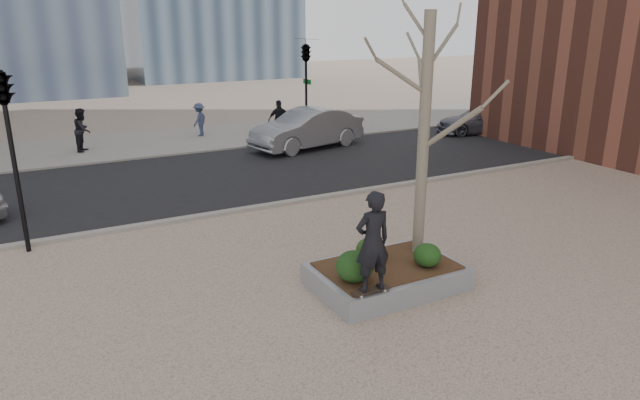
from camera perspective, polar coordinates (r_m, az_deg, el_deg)
ground at (r=11.59m, az=2.50°, el=-9.63°), size 120.00×120.00×0.00m
street at (r=20.28m, az=-11.97°, el=2.10°), size 60.00×8.00×0.02m
far_sidewalk at (r=26.91m, az=-16.25°, el=5.58°), size 60.00×6.00×0.02m
planter at (r=11.98m, az=6.68°, el=-7.59°), size 3.00×2.00×0.45m
planter_mulch at (r=11.88m, az=6.72°, el=-6.52°), size 2.70×1.70×0.04m
sycamore_tree at (r=11.79m, az=10.53°, el=9.95°), size 2.80×2.80×6.60m
shrub_left at (r=10.99m, az=3.45°, el=-6.64°), size 0.72×0.72×0.61m
shrub_middle at (r=11.92m, az=5.01°, el=-4.97°), size 0.59×0.59×0.50m
shrub_right at (r=11.84m, az=10.68°, el=-5.44°), size 0.56×0.56×0.48m
skateboard at (r=10.75m, az=5.14°, el=-9.09°), size 0.78×0.20×0.08m
skateboarder at (r=10.34m, az=5.29°, el=-4.17°), size 0.72×0.49×1.91m
car_silver at (r=24.45m, az=-1.30°, el=7.13°), size 5.32×2.80×1.67m
car_third at (r=28.89m, az=15.80°, el=7.68°), size 4.61×2.93×1.24m
pedestrian_a at (r=25.80m, az=-22.65°, el=6.49°), size 0.98×1.07×1.80m
pedestrian_b at (r=27.68m, az=-11.96°, el=7.88°), size 1.11×1.13×1.55m
pedestrian_c at (r=26.35m, az=-4.08°, el=8.00°), size 1.11×0.59×1.79m
traffic_light_near at (r=14.77m, az=-28.29°, el=3.56°), size 0.60×2.48×4.50m
traffic_light_far at (r=26.42m, az=-1.39°, el=10.98°), size 0.60×2.48×4.50m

